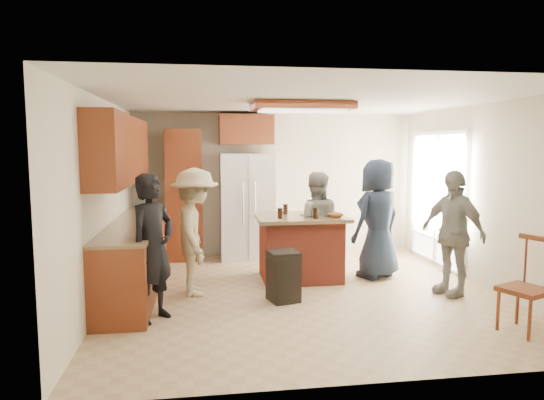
{
  "coord_description": "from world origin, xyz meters",
  "views": [
    {
      "loc": [
        -1.31,
        -6.09,
        1.92
      ],
      "look_at": [
        -0.31,
        0.77,
        1.15
      ],
      "focal_mm": 32.0,
      "sensor_mm": 36.0,
      "label": 1
    }
  ],
  "objects": [
    {
      "name": "spindle_chair",
      "position": [
        1.98,
        -1.67,
        0.45
      ],
      "size": [
        0.55,
        0.55,
        0.99
      ],
      "color": "maroon",
      "rests_on": "ground"
    },
    {
      "name": "person_counter",
      "position": [
        -1.4,
        0.13,
        0.82
      ],
      "size": [
        0.54,
        1.09,
        1.65
      ],
      "primitive_type": "imported",
      "rotation": [
        0.0,
        0.0,
        1.62
      ],
      "color": "tan",
      "rests_on": "ground"
    },
    {
      "name": "person_behind_right",
      "position": [
        1.23,
        0.6,
        0.87
      ],
      "size": [
        1.01,
        0.9,
        1.74
      ],
      "primitive_type": "imported",
      "rotation": [
        0.0,
        0.0,
        3.66
      ],
      "color": "#182130",
      "rests_on": "ground"
    },
    {
      "name": "kitchen_island",
      "position": [
        0.09,
        0.67,
        0.47
      ],
      "size": [
        1.28,
        1.03,
        0.93
      ],
      "color": "#9F3829",
      "rests_on": "ground"
    },
    {
      "name": "person_side_right",
      "position": [
        1.89,
        -0.33,
        0.81
      ],
      "size": [
        0.81,
        1.06,
        1.62
      ],
      "primitive_type": "imported",
      "rotation": [
        0.0,
        0.0,
        -1.18
      ],
      "color": "gray",
      "rests_on": "ground"
    },
    {
      "name": "back_wall_units",
      "position": [
        -1.33,
        2.2,
        1.38
      ],
      "size": [
        1.8,
        0.6,
        2.45
      ],
      "color": "maroon",
      "rests_on": "ground"
    },
    {
      "name": "room_shell",
      "position": [
        4.37,
        1.64,
        0.87
      ],
      "size": [
        8.0,
        5.2,
        5.0
      ],
      "color": "tan",
      "rests_on": "ground"
    },
    {
      "name": "person_front_left",
      "position": [
        -1.85,
        -0.74,
        0.81
      ],
      "size": [
        0.71,
        0.74,
        1.63
      ],
      "primitive_type": "imported",
      "rotation": [
        0.0,
        0.0,
        0.89
      ],
      "color": "black",
      "rests_on": "ground"
    },
    {
      "name": "trash_bin",
      "position": [
        -0.32,
        -0.3,
        0.32
      ],
      "size": [
        0.42,
        0.42,
        0.63
      ],
      "color": "black",
      "rests_on": "ground"
    },
    {
      "name": "person_behind_left",
      "position": [
        0.32,
        0.7,
        0.78
      ],
      "size": [
        0.83,
        0.6,
        1.56
      ],
      "primitive_type": "imported",
      "rotation": [
        0.0,
        0.0,
        2.95
      ],
      "color": "gray",
      "rests_on": "ground"
    },
    {
      "name": "left_cabinetry",
      "position": [
        -2.24,
        0.4,
        0.96
      ],
      "size": [
        0.64,
        3.0,
        2.3
      ],
      "color": "maroon",
      "rests_on": "ground"
    },
    {
      "name": "island_items",
      "position": [
        0.32,
        0.57,
        0.97
      ],
      "size": [
        0.94,
        0.72,
        0.15
      ],
      "color": "silver",
      "rests_on": "kitchen_island"
    },
    {
      "name": "refrigerator",
      "position": [
        -0.55,
        2.12,
        0.9
      ],
      "size": [
        0.9,
        0.76,
        1.8
      ],
      "color": "white",
      "rests_on": "ground"
    }
  ]
}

